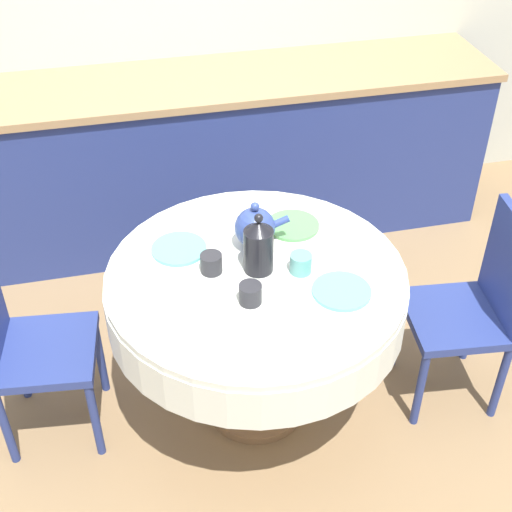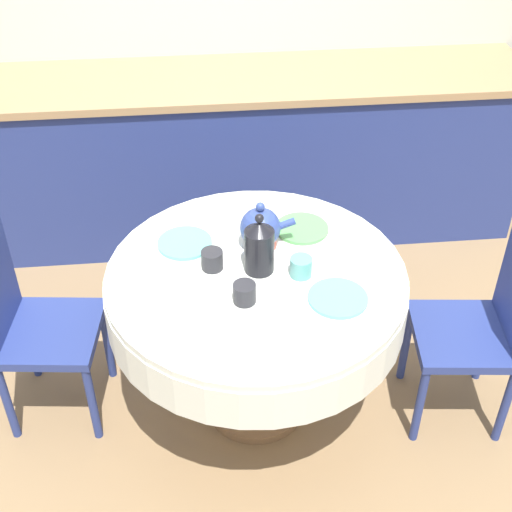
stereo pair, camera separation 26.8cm
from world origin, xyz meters
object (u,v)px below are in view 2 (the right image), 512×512
chair_right (28,319)px  coffee_carafe (259,247)px  chair_left (485,322)px  teapot (261,228)px

chair_right → coffee_carafe: bearing=91.2°
chair_right → coffee_carafe: 1.01m
chair_left → teapot: (-0.89, 0.26, 0.35)m
chair_left → coffee_carafe: (-0.91, 0.12, 0.37)m
chair_right → teapot: bearing=99.9°
chair_left → coffee_carafe: size_ratio=3.61×
teapot → chair_right: bearing=-176.5°
chair_left → teapot: size_ratio=4.14×
teapot → coffee_carafe: bearing=-98.1°
chair_left → chair_right: bearing=89.8°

